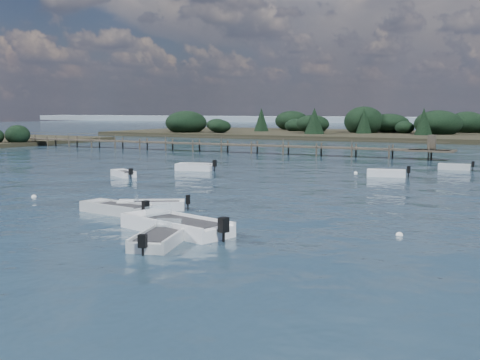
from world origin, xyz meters
The scene contains 14 objects.
ground centered at (0.00, 60.00, 0.00)m, with size 400.00×400.00×0.00m, color #182B39.
dinghy_mid_grey centered at (-4.80, 5.21, 0.15)m, with size 4.39×2.03×1.09m.
dinghy_mid_white_a centered at (0.77, 2.52, 0.18)m, with size 5.96×3.41×1.37m.
dinghy_extra_a centered at (-3.72, 6.91, 0.14)m, with size 3.77×2.90×1.07m.
tender_far_grey centered at (-15.43, 19.34, 0.14)m, with size 3.08×2.42×1.02m.
tender_far_white centered at (3.72, 29.13, 0.17)m, with size 3.50×1.86×1.17m.
dinghy_near_olive centered at (1.50, 0.41, 0.14)m, with size 2.62×4.54×1.09m.
tender_far_grey_b centered at (7.83, 37.72, 0.15)m, with size 3.12×1.23×1.06m.
dinghy_extra_b centered at (-12.91, 26.39, 0.17)m, with size 3.77×2.50×1.24m.
buoy_b centered at (9.86, 6.31, 0.00)m, with size 0.32×0.32×0.32m, color white.
buoy_c centered at (-13.06, 7.45, 0.00)m, with size 0.32×0.32×0.32m, color white.
buoy_e centered at (0.72, 30.60, 0.00)m, with size 0.32×0.32×0.32m, color white.
jetty centered at (-21.74, 47.99, 0.98)m, with size 64.50×3.20×3.40m.
distant_haze centered at (-90.00, 230.00, 0.00)m, with size 280.00×20.00×2.40m, color #81929F.
Camera 1 is at (15.48, -19.66, 5.44)m, focal length 45.00 mm.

